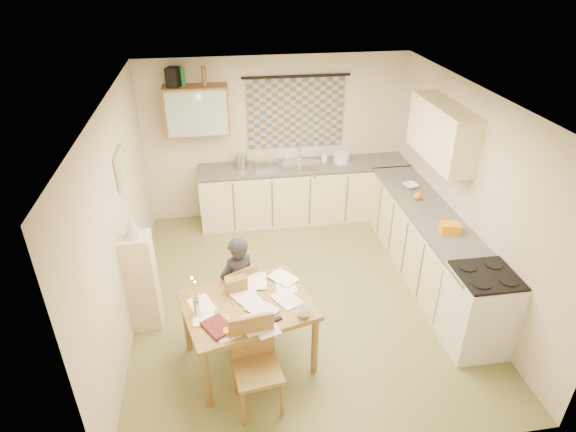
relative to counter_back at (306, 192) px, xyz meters
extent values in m
cube|color=olive|center=(-0.43, -1.95, -0.46)|extent=(4.00, 4.50, 0.02)
cube|color=white|center=(-0.43, -1.95, 2.06)|extent=(4.00, 4.50, 0.02)
cube|color=beige|center=(-0.43, 0.31, 0.80)|extent=(4.00, 0.02, 2.50)
cube|color=beige|center=(-0.43, -4.21, 0.80)|extent=(4.00, 0.02, 2.50)
cube|color=beige|center=(-2.44, -1.95, 0.80)|extent=(0.02, 4.50, 2.50)
cube|color=beige|center=(1.58, -1.95, 0.80)|extent=(0.02, 4.50, 2.50)
cube|color=#324E70|center=(-0.13, 0.27, 1.20)|extent=(1.45, 0.03, 1.05)
cylinder|color=black|center=(-0.13, 0.25, 1.75)|extent=(1.60, 0.04, 0.04)
cube|color=brown|center=(-1.58, 0.13, 1.35)|extent=(0.90, 0.34, 0.70)
cube|color=#99B2A5|center=(-1.58, -0.04, 1.35)|extent=(0.84, 0.02, 0.64)
cube|color=beige|center=(1.40, -1.40, 1.40)|extent=(0.34, 1.30, 0.70)
cube|color=beige|center=(-2.40, -1.55, 1.25)|extent=(0.04, 0.50, 0.40)
cube|color=beige|center=(-2.37, -1.55, 1.25)|extent=(0.01, 0.42, 0.32)
cube|color=beige|center=(0.00, 0.00, -0.02)|extent=(3.30, 0.60, 0.86)
cube|color=#4E4C4A|center=(0.00, 0.00, 0.45)|extent=(3.30, 0.62, 0.04)
cube|color=beige|center=(1.27, -1.75, -0.02)|extent=(0.60, 2.95, 0.86)
cube|color=#4E4C4A|center=(1.27, -1.75, 0.45)|extent=(0.62, 2.95, 0.04)
cube|color=white|center=(1.27, -3.09, 0.01)|extent=(0.61, 0.61, 0.92)
cube|color=black|center=(1.27, -3.09, 0.49)|extent=(0.58, 0.58, 0.03)
cube|color=silver|center=(-0.09, 0.00, 0.43)|extent=(0.68, 0.63, 0.10)
cylinder|color=silver|center=(-0.08, 0.18, 0.61)|extent=(0.03, 0.03, 0.28)
cube|color=silver|center=(-0.62, 0.00, 0.50)|extent=(0.36, 0.32, 0.06)
cylinder|color=silver|center=(-1.00, 0.00, 0.59)|extent=(0.22, 0.22, 0.24)
cylinder|color=white|center=(0.54, 0.00, 0.55)|extent=(0.31, 0.31, 0.16)
imported|color=white|center=(0.29, 0.05, 0.55)|extent=(0.12, 0.12, 0.17)
imported|color=white|center=(1.27, -1.00, 0.49)|extent=(0.32, 0.32, 0.05)
cube|color=orange|center=(1.27, -2.22, 0.53)|extent=(0.25, 0.20, 0.12)
sphere|color=orange|center=(1.22, -1.37, 0.52)|extent=(0.10, 0.10, 0.10)
cube|color=black|center=(-1.86, 0.13, 1.83)|extent=(0.22, 0.24, 0.26)
cylinder|color=#195926|center=(-1.73, 0.13, 1.83)|extent=(0.09, 0.09, 0.26)
cylinder|color=brown|center=(-1.44, 0.13, 1.83)|extent=(0.09, 0.09, 0.26)
cube|color=brown|center=(-1.15, -2.94, 0.27)|extent=(1.42, 1.21, 0.05)
cube|color=brown|center=(-1.27, -2.36, -0.04)|extent=(0.52, 0.52, 0.04)
cube|color=brown|center=(-1.18, -2.52, 0.19)|extent=(0.36, 0.22, 0.42)
cube|color=brown|center=(-1.12, -3.53, 0.00)|extent=(0.47, 0.47, 0.04)
cube|color=brown|center=(-1.15, -3.34, 0.25)|extent=(0.42, 0.10, 0.46)
imported|color=black|center=(-1.22, -2.41, 0.15)|extent=(0.68, 0.66, 1.20)
cube|color=beige|center=(-2.27, -2.20, 0.14)|extent=(0.32, 0.30, 1.19)
cone|color=beige|center=(-2.27, -2.20, 0.85)|extent=(0.20, 0.20, 0.22)
cube|color=brown|center=(-1.25, -2.71, 0.38)|extent=(0.24, 0.15, 0.16)
imported|color=white|center=(-0.64, -3.19, 0.35)|extent=(0.25, 0.25, 0.10)
imported|color=maroon|center=(-1.55, -3.29, 0.31)|extent=(0.47, 0.48, 0.03)
imported|color=orange|center=(-1.50, -3.15, 0.31)|extent=(0.23, 0.27, 0.02)
cube|color=orange|center=(-1.34, -3.32, 0.32)|extent=(0.12, 0.08, 0.04)
cube|color=black|center=(-0.91, -3.22, 0.31)|extent=(0.14, 0.09, 0.02)
cylinder|color=silver|center=(-1.64, -3.00, 0.39)|extent=(0.08, 0.08, 0.18)
cylinder|color=white|center=(-1.63, -3.03, 0.59)|extent=(0.03, 0.03, 0.22)
sphere|color=#FFCC66|center=(-1.66, -2.99, 0.71)|extent=(0.02, 0.02, 0.02)
cube|color=white|center=(-1.38, -3.27, 0.30)|extent=(0.30, 0.35, 0.00)
cube|color=white|center=(-1.02, -3.29, 0.30)|extent=(0.29, 0.35, 0.00)
cube|color=white|center=(-0.73, -2.69, 0.30)|extent=(0.22, 0.30, 0.00)
cube|color=white|center=(-1.60, -2.89, 0.30)|extent=(0.31, 0.36, 0.00)
cube|color=white|center=(-1.58, -3.05, 0.31)|extent=(0.22, 0.30, 0.00)
cube|color=white|center=(-0.76, -2.93, 0.31)|extent=(0.33, 0.36, 0.00)
cube|color=white|center=(-1.13, -3.25, 0.31)|extent=(0.29, 0.35, 0.00)
cube|color=white|center=(-1.15, -2.77, 0.31)|extent=(0.23, 0.31, 0.00)
cube|color=white|center=(-1.17, -2.84, 0.31)|extent=(0.34, 0.36, 0.00)
cube|color=white|center=(-1.03, -2.60, 0.31)|extent=(0.23, 0.31, 0.00)
cube|color=white|center=(-1.02, -3.06, 0.31)|extent=(0.36, 0.36, 0.00)
cube|color=white|center=(-0.74, -2.59, 0.32)|extent=(0.35, 0.36, 0.00)
camera|label=1|loc=(-1.33, -6.67, 3.39)|focal=30.00mm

